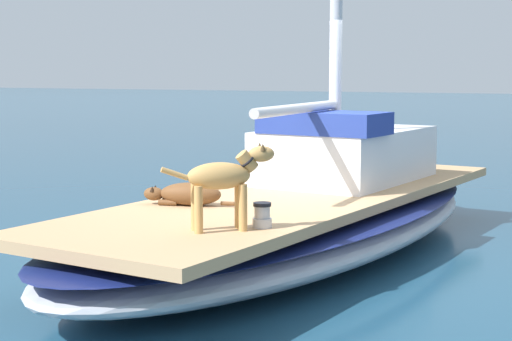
{
  "coord_description": "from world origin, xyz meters",
  "views": [
    {
      "loc": [
        3.21,
        -8.04,
        1.96
      ],
      "look_at": [
        0.0,
        -1.0,
        1.01
      ],
      "focal_mm": 58.35,
      "sensor_mm": 36.0,
      "label": 1
    }
  ],
  "objects_px": {
    "sailboat_main": "(295,223)",
    "dog_brown": "(187,194)",
    "dog_tan": "(224,179)",
    "coiled_rope": "(196,199)",
    "deck_winch": "(262,216)"
  },
  "relations": [
    {
      "from": "dog_tan",
      "to": "coiled_rope",
      "type": "xyz_separation_m",
      "value": [
        -0.93,
        1.22,
        -0.4
      ]
    },
    {
      "from": "dog_tan",
      "to": "coiled_rope",
      "type": "relative_size",
      "value": 2.37
    },
    {
      "from": "deck_winch",
      "to": "coiled_rope",
      "type": "bearing_deg",
      "value": 139.44
    },
    {
      "from": "sailboat_main",
      "to": "deck_winch",
      "type": "relative_size",
      "value": 35.75
    },
    {
      "from": "sailboat_main",
      "to": "dog_brown",
      "type": "distance_m",
      "value": 1.41
    },
    {
      "from": "deck_winch",
      "to": "sailboat_main",
      "type": "bearing_deg",
      "value": 103.81
    },
    {
      "from": "coiled_rope",
      "to": "dog_brown",
      "type": "bearing_deg",
      "value": -80.97
    },
    {
      "from": "sailboat_main",
      "to": "dog_tan",
      "type": "bearing_deg",
      "value": -83.66
    },
    {
      "from": "dog_brown",
      "to": "coiled_rope",
      "type": "xyz_separation_m",
      "value": [
        -0.04,
        0.26,
        -0.08
      ]
    },
    {
      "from": "dog_tan",
      "to": "deck_winch",
      "type": "xyz_separation_m",
      "value": [
        0.23,
        0.23,
        -0.32
      ]
    },
    {
      "from": "dog_tan",
      "to": "deck_winch",
      "type": "height_order",
      "value": "dog_tan"
    },
    {
      "from": "sailboat_main",
      "to": "coiled_rope",
      "type": "height_order",
      "value": "coiled_rope"
    },
    {
      "from": "dog_brown",
      "to": "coiled_rope",
      "type": "bearing_deg",
      "value": 99.03
    },
    {
      "from": "sailboat_main",
      "to": "deck_winch",
      "type": "bearing_deg",
      "value": -76.19
    },
    {
      "from": "dog_tan",
      "to": "dog_brown",
      "type": "bearing_deg",
      "value": 132.72
    }
  ]
}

